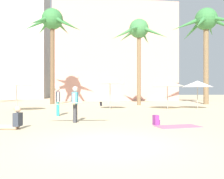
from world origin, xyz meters
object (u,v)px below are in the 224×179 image
Objects in this scene: palm_tree_right at (206,26)px; person_near_left at (75,103)px; cafe_umbrella_1 at (17,83)px; person_far_left at (58,100)px; person_mid_right at (13,121)px; beach_towel at (178,126)px; palm_tree_far_left at (139,34)px; cafe_umbrella_2 at (197,84)px; cafe_umbrella_3 at (110,80)px; palm_tree_left at (52,25)px; cafe_umbrella_0 at (167,84)px; backpack at (156,120)px.

person_near_left is at bearing -135.70° from palm_tree_right.
person_far_left is (3.14, -3.75, -1.08)m from cafe_umbrella_1.
person_mid_right is (-2.30, -1.58, -0.60)m from person_near_left.
palm_tree_far_left is at bearing 82.79° from beach_towel.
cafe_umbrella_2 is 1.29× the size of beach_towel.
palm_tree_right is 13.18m from cafe_umbrella_3.
cafe_umbrella_1 is (-10.07, -5.24, -4.88)m from palm_tree_far_left.
palm_tree_right is 9.09m from cafe_umbrella_2.
cafe_umbrella_2 is at bearing -132.18° from person_near_left.
cafe_umbrella_2 reaches higher than person_near_left.
person_near_left is 2.88× the size of person_mid_right.
palm_tree_left is at bearing 150.14° from cafe_umbrella_2.
person_near_left is at bearing 99.44° from person_far_left.
palm_tree_right is 18.76m from beach_towel.
cafe_umbrella_0 is 1.10× the size of cafe_umbrella_2.
person_mid_right is at bearing -143.39° from cafe_umbrella_2.
palm_tree_far_left is 12.36m from cafe_umbrella_1.
cafe_umbrella_1 reaches higher than person_far_left.
cafe_umbrella_3 is at bearing 3.13° from cafe_umbrella_1.
backpack is at bearing -124.71° from palm_tree_right.
cafe_umbrella_3 is 1.49× the size of person_far_left.
cafe_umbrella_3 is 9.46m from beach_towel.
palm_tree_left reaches higher than palm_tree_far_left.
palm_tree_far_left reaches higher than person_near_left.
palm_tree_far_left reaches higher than cafe_umbrella_3.
beach_towel is 4.32× the size of backpack.
palm_tree_left is 3.26× the size of person_near_left.
palm_tree_right reaches higher than cafe_umbrella_1.
cafe_umbrella_3 reaches higher than cafe_umbrella_2.
palm_tree_left is 3.82× the size of cafe_umbrella_3.
backpack is 3.67m from person_near_left.
person_far_left is (-3.52, -4.12, -1.31)m from cafe_umbrella_3.
cafe_umbrella_1 is 2.48× the size of person_mid_right.
palm_tree_right is 9.75× the size of person_mid_right.
beach_towel is 6.45m from person_mid_right.
palm_tree_far_left is 15.63m from beach_towel.
person_far_left is (-14.06, -9.54, -7.07)m from palm_tree_right.
person_mid_right is at bearing -118.34° from cafe_umbrella_3.
person_mid_right reaches higher than backpack.
person_near_left is at bearing -59.07° from cafe_umbrella_1.
person_near_left is (-6.86, -6.96, -1.04)m from cafe_umbrella_0.
person_mid_right is at bearing 178.54° from beach_towel.
backpack is (-3.45, -8.14, -1.74)m from cafe_umbrella_0.
cafe_umbrella_0 reaches higher than person_mid_right.
palm_tree_right is 3.94× the size of cafe_umbrella_1.
person_far_left is (-1.02, 3.18, 0.01)m from person_near_left.
palm_tree_left is 3.66× the size of cafe_umbrella_0.
palm_tree_far_left is 15.14m from backpack.
palm_tree_far_left is 3.33× the size of cafe_umbrella_1.
palm_tree_far_left is at bearing -10.78° from palm_tree_left.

